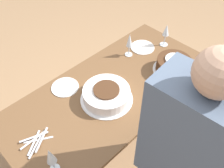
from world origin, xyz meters
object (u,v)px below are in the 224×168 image
cake_center_white (107,95)px  wine_glass_extra (50,156)px  cake_front_chocolate (173,65)px  person_cutting (184,156)px  wine_glass_far (166,31)px  wine_glass_near (129,41)px

cake_center_white → wine_glass_extra: (-0.54, -0.16, 0.09)m
cake_center_white → wine_glass_extra: bearing=-163.5°
cake_center_white → cake_front_chocolate: (0.54, -0.14, 0.01)m
cake_front_chocolate → person_cutting: bearing=-142.8°
cake_center_white → wine_glass_far: size_ratio=1.80×
wine_glass_near → wine_glass_far: bearing=-21.1°
cake_front_chocolate → person_cutting: person_cutting is taller
cake_center_white → wine_glass_extra: size_ratio=1.74×
person_cutting → cake_front_chocolate: bearing=-57.1°
wine_glass_extra → person_cutting: bearing=-47.2°
cake_front_chocolate → wine_glass_extra: (-1.08, -0.01, 0.09)m
cake_center_white → person_cutting: size_ratio=0.22×
cake_front_chocolate → person_cutting: 0.82m
wine_glass_far → wine_glass_extra: 1.31m
wine_glass_near → person_cutting: bearing=-122.9°
wine_glass_far → person_cutting: bearing=-139.6°
wine_glass_extra → wine_glass_near: bearing=20.6°
wine_glass_near → wine_glass_far: 0.33m
wine_glass_near → wine_glass_extra: bearing=-159.4°
person_cutting → wine_glass_near: bearing=-37.2°
cake_front_chocolate → wine_glass_near: wine_glass_near is taller
person_cutting → cake_center_white: bearing=-13.1°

